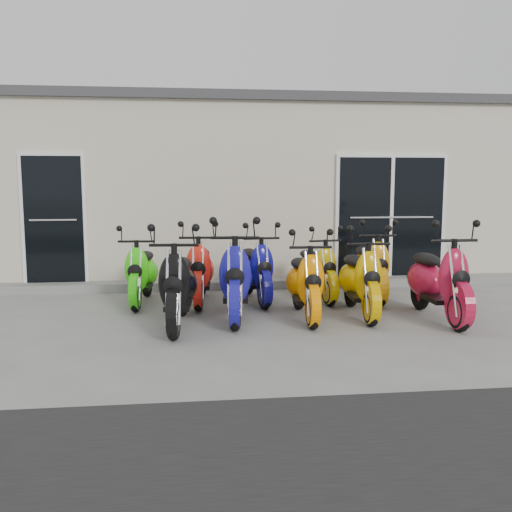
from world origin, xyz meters
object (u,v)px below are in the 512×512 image
object	(u,v)px
scooter_front_red	(439,269)
scooter_back_extra	(371,258)
scooter_back_green	(141,264)
scooter_back_yellow	(317,262)
scooter_front_orange_b	(360,270)
scooter_front_blue	(236,267)
scooter_front_orange_a	(305,273)
scooter_back_red	(200,261)
scooter_front_black	(178,274)
scooter_back_blue	(255,261)

from	to	relation	value
scooter_front_red	scooter_back_extra	size ratio (longest dim) A/B	1.07
scooter_back_green	scooter_back_yellow	bearing A→B (deg)	4.98
scooter_front_orange_b	scooter_front_blue	bearing A→B (deg)	-178.52
scooter_front_orange_a	scooter_back_green	xyz separation A→B (m)	(-2.25, 1.21, -0.02)
scooter_front_blue	scooter_back_yellow	world-z (taller)	scooter_front_blue
scooter_back_red	scooter_front_orange_a	bearing A→B (deg)	-36.44
scooter_front_black	scooter_back_blue	distance (m)	1.83
scooter_front_orange_b	scooter_back_extra	bearing A→B (deg)	68.39
scooter_front_red	scooter_front_blue	bearing A→B (deg)	172.17
scooter_back_green	scooter_front_blue	bearing A→B (deg)	-34.78
scooter_front_black	scooter_back_red	distance (m)	1.43
scooter_front_black	scooter_front_red	bearing A→B (deg)	3.74
scooter_front_red	scooter_back_yellow	xyz separation A→B (m)	(-1.31, 1.49, -0.09)
scooter_front_orange_b	scooter_front_red	world-z (taller)	scooter_front_red
scooter_back_red	scooter_back_extra	bearing A→B (deg)	3.85
scooter_back_blue	scooter_back_extra	size ratio (longest dim) A/B	0.98
scooter_front_blue	scooter_back_red	size ratio (longest dim) A/B	1.10
scooter_back_yellow	scooter_back_red	bearing A→B (deg)	174.40
scooter_back_green	scooter_back_extra	bearing A→B (deg)	3.80
scooter_front_orange_b	scooter_back_blue	world-z (taller)	scooter_front_orange_b
scooter_back_green	scooter_front_orange_a	bearing A→B (deg)	-23.74
scooter_front_orange_b	scooter_front_red	xyz separation A→B (m)	(0.96, -0.33, 0.04)
scooter_front_black	scooter_front_red	xyz separation A→B (m)	(3.43, -0.03, 0.01)
scooter_front_black	scooter_front_blue	size ratio (longest dim) A/B	0.96
scooter_back_red	scooter_back_yellow	xyz separation A→B (m)	(1.81, 0.07, -0.05)
scooter_back_green	scooter_front_orange_b	bearing A→B (deg)	-16.03
scooter_front_black	scooter_back_green	world-z (taller)	scooter_front_black
scooter_back_red	scooter_back_extra	distance (m)	2.66
scooter_front_orange_a	scooter_front_red	xyz separation A→B (m)	(1.75, -0.26, 0.06)
scooter_front_black	scooter_front_orange_b	xyz separation A→B (m)	(2.47, 0.31, -0.03)
scooter_front_orange_a	scooter_back_blue	size ratio (longest dim) A/B	1.00
scooter_back_extra	scooter_front_black	bearing A→B (deg)	-150.87
scooter_front_blue	scooter_back_green	size ratio (longest dim) A/B	1.15
scooter_back_yellow	scooter_back_extra	size ratio (longest dim) A/B	0.93
scooter_front_blue	scooter_back_yellow	size ratio (longest dim) A/B	1.19
scooter_front_blue	scooter_back_blue	bearing A→B (deg)	75.95
scooter_front_black	scooter_back_yellow	bearing A→B (deg)	38.91
scooter_front_orange_b	scooter_back_yellow	world-z (taller)	scooter_front_orange_b
scooter_front_black	scooter_front_orange_a	xyz separation A→B (m)	(1.68, 0.23, -0.05)
scooter_back_extra	scooter_front_orange_b	bearing A→B (deg)	-110.76
scooter_back_red	scooter_back_yellow	size ratio (longest dim) A/B	1.08
scooter_front_orange_a	scooter_back_yellow	xyz separation A→B (m)	(0.44, 1.23, -0.03)
scooter_back_green	scooter_back_red	distance (m)	0.88
scooter_back_green	scooter_back_extra	distance (m)	3.54
scooter_front_orange_a	scooter_back_yellow	distance (m)	1.31
scooter_front_orange_b	scooter_back_yellow	bearing A→B (deg)	109.74
scooter_front_orange_a	scooter_front_orange_b	xyz separation A→B (m)	(0.79, 0.07, 0.02)
scooter_front_red	scooter_back_blue	world-z (taller)	scooter_front_red
scooter_front_black	scooter_back_extra	world-z (taller)	scooter_front_black
scooter_front_black	scooter_front_orange_b	world-z (taller)	scooter_front_black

